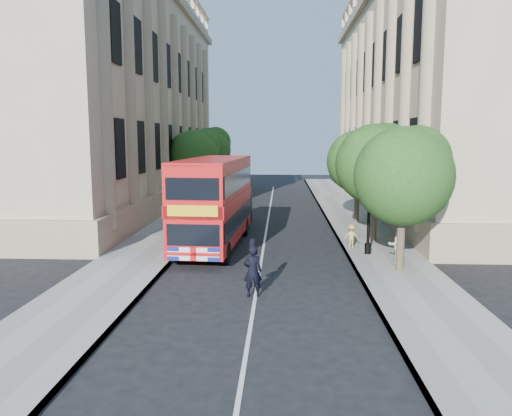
# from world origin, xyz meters

# --- Properties ---
(ground) EXTENTS (120.00, 120.00, 0.00)m
(ground) POSITION_xyz_m (0.00, 0.00, 0.00)
(ground) COLOR black
(ground) RESTS_ON ground
(pavement_right) EXTENTS (3.50, 80.00, 0.12)m
(pavement_right) POSITION_xyz_m (5.75, 10.00, 0.06)
(pavement_right) COLOR gray
(pavement_right) RESTS_ON ground
(pavement_left) EXTENTS (3.50, 80.00, 0.12)m
(pavement_left) POSITION_xyz_m (-5.75, 10.00, 0.06)
(pavement_left) COLOR gray
(pavement_left) RESTS_ON ground
(building_right) EXTENTS (12.00, 38.00, 18.00)m
(building_right) POSITION_xyz_m (13.80, 24.00, 9.00)
(building_right) COLOR tan
(building_right) RESTS_ON ground
(building_left) EXTENTS (12.00, 38.00, 18.00)m
(building_left) POSITION_xyz_m (-13.80, 24.00, 9.00)
(building_left) COLOR tan
(building_left) RESTS_ON ground
(tree_right_near) EXTENTS (4.00, 4.00, 6.08)m
(tree_right_near) POSITION_xyz_m (5.84, 3.03, 4.25)
(tree_right_near) COLOR #473828
(tree_right_near) RESTS_ON ground
(tree_right_mid) EXTENTS (4.20, 4.20, 6.37)m
(tree_right_mid) POSITION_xyz_m (5.84, 9.03, 4.45)
(tree_right_mid) COLOR #473828
(tree_right_mid) RESTS_ON ground
(tree_right_far) EXTENTS (4.00, 4.00, 6.15)m
(tree_right_far) POSITION_xyz_m (5.84, 15.03, 4.31)
(tree_right_far) COLOR #473828
(tree_right_far) RESTS_ON ground
(tree_left_far) EXTENTS (4.00, 4.00, 6.30)m
(tree_left_far) POSITION_xyz_m (-5.96, 22.03, 4.44)
(tree_left_far) COLOR #473828
(tree_left_far) RESTS_ON ground
(tree_left_back) EXTENTS (4.20, 4.20, 6.65)m
(tree_left_back) POSITION_xyz_m (-5.96, 30.03, 4.71)
(tree_left_back) COLOR #473828
(tree_left_back) RESTS_ON ground
(lamp_post) EXTENTS (0.32, 0.32, 5.16)m
(lamp_post) POSITION_xyz_m (5.00, 6.00, 2.51)
(lamp_post) COLOR black
(lamp_post) RESTS_ON pavement_right
(double_decker_bus) EXTENTS (3.10, 9.78, 4.45)m
(double_decker_bus) POSITION_xyz_m (-2.49, 7.61, 2.46)
(double_decker_bus) COLOR red
(double_decker_bus) RESTS_ON ground
(box_van) EXTENTS (2.02, 4.65, 2.63)m
(box_van) POSITION_xyz_m (-2.07, 13.70, 1.29)
(box_van) COLOR black
(box_van) RESTS_ON ground
(police_constable) EXTENTS (0.73, 0.54, 1.82)m
(police_constable) POSITION_xyz_m (-0.10, -0.34, 0.91)
(police_constable) COLOR black
(police_constable) RESTS_ON ground
(woman_pedestrian) EXTENTS (0.92, 0.77, 1.69)m
(woman_pedestrian) POSITION_xyz_m (5.92, 4.12, 0.97)
(woman_pedestrian) COLOR #BFB5A8
(woman_pedestrian) RESTS_ON pavement_right
(child_a) EXTENTS (0.68, 0.39, 1.10)m
(child_a) POSITION_xyz_m (6.52, 6.41, 0.67)
(child_a) COLOR #BE6721
(child_a) RESTS_ON pavement_right
(child_b) EXTENTS (0.80, 0.51, 1.18)m
(child_b) POSITION_xyz_m (4.40, 7.28, 0.71)
(child_b) COLOR gold
(child_b) RESTS_ON pavement_right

